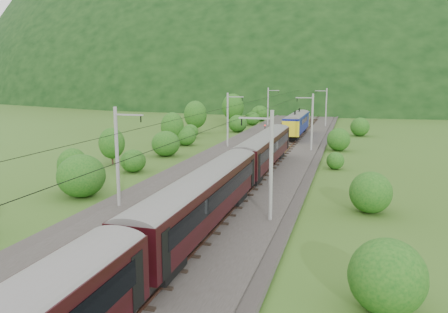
# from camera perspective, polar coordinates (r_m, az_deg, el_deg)

# --- Properties ---
(ground) EXTENTS (600.00, 600.00, 0.00)m
(ground) POSITION_cam_1_polar(r_m,az_deg,el_deg) (34.17, -4.35, -7.73)
(ground) COLOR #39551A
(ground) RESTS_ON ground
(railbed) EXTENTS (14.00, 220.00, 0.30)m
(railbed) POSITION_cam_1_polar(r_m,az_deg,el_deg) (43.25, 0.34, -3.61)
(railbed) COLOR #38332D
(railbed) RESTS_ON ground
(track_left) EXTENTS (2.40, 220.00, 0.27)m
(track_left) POSITION_cam_1_polar(r_m,az_deg,el_deg) (43.91, -2.67, -3.11)
(track_left) COLOR brown
(track_left) RESTS_ON railbed
(track_right) EXTENTS (2.40, 220.00, 0.27)m
(track_right) POSITION_cam_1_polar(r_m,az_deg,el_deg) (42.62, 3.45, -3.53)
(track_right) COLOR brown
(track_right) RESTS_ON railbed
(catenary_left) EXTENTS (2.54, 192.28, 8.00)m
(catenary_left) POSITION_cam_1_polar(r_m,az_deg,el_deg) (65.10, 0.54, 4.99)
(catenary_left) COLOR gray
(catenary_left) RESTS_ON railbed
(catenary_right) EXTENTS (2.54, 192.28, 8.00)m
(catenary_right) POSITION_cam_1_polar(r_m,az_deg,el_deg) (62.87, 11.37, 4.60)
(catenary_right) COLOR gray
(catenary_right) RESTS_ON railbed
(overhead_wires) EXTENTS (4.83, 198.00, 0.03)m
(overhead_wires) POSITION_cam_1_polar(r_m,az_deg,el_deg) (42.12, 0.35, 5.61)
(overhead_wires) COLOR black
(overhead_wires) RESTS_ON ground
(mountain_main) EXTENTS (504.00, 360.00, 244.00)m
(mountain_main) POSITION_cam_1_polar(r_m,az_deg,el_deg) (290.76, 14.27, 7.96)
(mountain_main) COLOR black
(mountain_main) RESTS_ON ground
(mountain_ridge) EXTENTS (336.00, 280.00, 132.00)m
(mountain_ridge) POSITION_cam_1_polar(r_m,az_deg,el_deg) (355.75, -5.35, 8.62)
(mountain_ridge) COLOR black
(mountain_ridge) RESTS_ON ground
(train) EXTENTS (2.73, 130.32, 4.73)m
(train) POSITION_cam_1_polar(r_m,az_deg,el_deg) (19.72, -13.10, -11.72)
(train) COLOR black
(train) RESTS_ON ground
(hazard_post_near) EXTENTS (0.15, 0.15, 1.43)m
(hazard_post_near) POSITION_cam_1_polar(r_m,az_deg,el_deg) (74.74, 7.19, 2.92)
(hazard_post_near) COLOR red
(hazard_post_near) RESTS_ON railbed
(hazard_post_far) EXTENTS (0.18, 0.18, 1.69)m
(hazard_post_far) POSITION_cam_1_polar(r_m,az_deg,el_deg) (75.88, 8.07, 3.11)
(hazard_post_far) COLOR red
(hazard_post_far) RESTS_ON railbed
(signal) EXTENTS (0.22, 0.22, 1.97)m
(signal) POSITION_cam_1_polar(r_m,az_deg,el_deg) (77.55, 5.37, 3.55)
(signal) COLOR black
(signal) RESTS_ON railbed
(vegetation_left) EXTENTS (11.20, 148.32, 6.96)m
(vegetation_left) POSITION_cam_1_polar(r_m,az_deg,el_deg) (63.81, -6.67, 3.08)
(vegetation_left) COLOR #154C14
(vegetation_left) RESTS_ON ground
(vegetation_right) EXTENTS (7.03, 109.68, 3.14)m
(vegetation_right) POSITION_cam_1_polar(r_m,az_deg,el_deg) (41.87, 16.55, -2.71)
(vegetation_right) COLOR #154C14
(vegetation_right) RESTS_ON ground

